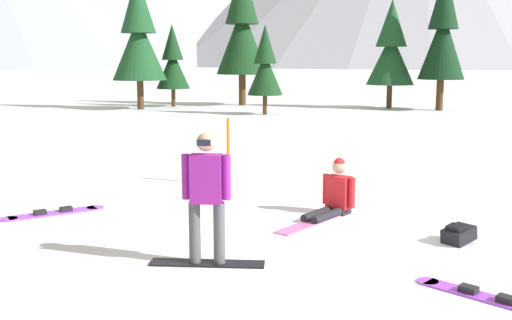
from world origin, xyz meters
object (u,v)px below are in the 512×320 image
(snowboarder_midground, at_px, (333,196))
(pine_tree_broad, at_px, (265,66))
(trail_marker_pole, at_px, (228,152))
(pine_tree_young, at_px, (443,33))
(loose_snowboard_near_right, at_px, (53,213))
(backpack_black, at_px, (459,234))
(pine_tree_short, at_px, (173,62))
(snowboarder_foreground, at_px, (206,196))
(loose_snowboard_near_left, at_px, (487,297))
(pine_tree_leaning, at_px, (391,49))
(pine_tree_twin, at_px, (139,36))
(pine_tree_slender, at_px, (242,28))

(snowboarder_midground, bearing_deg, pine_tree_broad, 69.67)
(trail_marker_pole, bearing_deg, pine_tree_young, 38.18)
(loose_snowboard_near_right, distance_m, backpack_black, 6.64)
(backpack_black, bearing_deg, pine_tree_short, 83.76)
(snowboarder_foreground, relative_size, pine_tree_broad, 0.42)
(pine_tree_broad, bearing_deg, snowboarder_midground, -110.33)
(backpack_black, bearing_deg, snowboarder_foreground, 171.05)
(snowboarder_foreground, bearing_deg, loose_snowboard_near_left, -42.85)
(loose_snowboard_near_left, bearing_deg, pine_tree_leaning, 57.09)
(trail_marker_pole, relative_size, pine_tree_broad, 0.34)
(loose_snowboard_near_left, xyz_separation_m, pine_tree_young, (15.49, 19.47, 3.79))
(pine_tree_twin, bearing_deg, pine_tree_leaning, -20.54)
(backpack_black, bearing_deg, pine_tree_twin, 88.22)
(snowboarder_midground, bearing_deg, trail_marker_pole, 103.65)
(loose_snowboard_near_right, xyz_separation_m, loose_snowboard_near_left, (4.13, -5.80, 0.00))
(trail_marker_pole, bearing_deg, pine_tree_slender, 67.35)
(loose_snowboard_near_left, height_order, trail_marker_pole, trail_marker_pole)
(loose_snowboard_near_left, xyz_separation_m, pine_tree_broad, (6.57, 20.89, 2.22))
(trail_marker_pole, bearing_deg, pine_tree_broad, 63.21)
(backpack_black, height_order, pine_tree_broad, pine_tree_broad)
(pine_tree_slender, distance_m, pine_tree_short, 4.22)
(loose_snowboard_near_right, relative_size, loose_snowboard_near_left, 1.07)
(pine_tree_broad, bearing_deg, snowboarder_foreground, -116.05)
(pine_tree_short, bearing_deg, pine_tree_young, -33.08)
(pine_tree_young, bearing_deg, trail_marker_pole, -141.82)
(snowboarder_foreground, xyz_separation_m, snowboarder_midground, (2.76, 1.50, -0.58))
(loose_snowboard_near_right, height_order, pine_tree_short, pine_tree_short)
(pine_tree_slender, bearing_deg, pine_tree_young, -41.43)
(pine_tree_broad, bearing_deg, pine_tree_twin, 132.48)
(snowboarder_foreground, distance_m, loose_snowboard_near_left, 3.53)
(snowboarder_midground, relative_size, backpack_black, 3.14)
(snowboarder_foreground, bearing_deg, pine_tree_young, 43.61)
(loose_snowboard_near_left, distance_m, pine_tree_twin, 26.33)
(trail_marker_pole, xyz_separation_m, pine_tree_broad, (7.07, 13.99, 1.54))
(pine_tree_young, bearing_deg, snowboarder_midground, -134.26)
(backpack_black, distance_m, trail_marker_pole, 5.43)
(snowboarder_midground, xyz_separation_m, trail_marker_pole, (-0.75, 3.07, 0.37))
(snowboarder_midground, xyz_separation_m, backpack_black, (0.88, -2.08, -0.20))
(snowboarder_midground, height_order, pine_tree_young, pine_tree_young)
(trail_marker_pole, distance_m, pine_tree_twin, 19.48)
(loose_snowboard_near_right, distance_m, trail_marker_pole, 3.85)
(pine_tree_slender, bearing_deg, snowboarder_foreground, -112.86)
(loose_snowboard_near_left, bearing_deg, pine_tree_broad, 72.54)
(loose_snowboard_near_right, distance_m, pine_tree_short, 22.80)
(snowboarder_foreground, xyz_separation_m, pine_tree_broad, (9.08, 18.57, 1.33))
(snowboarder_midground, xyz_separation_m, pine_tree_leaning, (13.67, 17.67, 2.69))
(backpack_black, distance_m, pine_tree_young, 23.10)
(loose_snowboard_near_left, distance_m, pine_tree_leaning, 25.79)
(loose_snowboard_near_right, relative_size, pine_tree_broad, 0.43)
(pine_tree_slender, bearing_deg, snowboarder_midground, -108.14)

